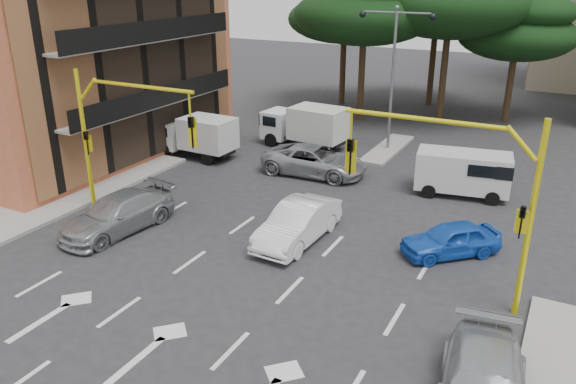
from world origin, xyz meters
name	(u,v)px	position (x,y,z in m)	size (l,w,h in m)	color
ground	(238,276)	(0.00, 0.00, 0.00)	(120.00, 120.00, 0.00)	#28282B
median_strip	(388,149)	(0.00, 16.00, 0.07)	(1.40, 6.00, 0.15)	gray
apartment_orange	(35,24)	(-17.95, 8.00, 6.85)	(15.19, 16.15, 13.70)	#BC4F3B
pine_left_near	(366,4)	(-3.94, 21.96, 7.60)	(9.15, 9.15, 10.23)	#382616
pine_left_far	(345,10)	(-6.94, 25.96, 6.91)	(8.32, 8.32, 9.30)	#382616
pine_right	(519,27)	(5.06, 25.96, 6.22)	(7.49, 7.49, 8.37)	#382616
pine_back	(439,0)	(-0.94, 28.96, 7.60)	(9.15, 9.15, 10.23)	#382616
signal_mast_right	(469,183)	(6.80, 1.99, 3.88)	(5.79, 0.37, 6.00)	yellow
signal_mast_left	(116,126)	(-6.80, 1.99, 3.88)	(5.79, 0.37, 6.00)	yellow
street_lamp_center	(394,54)	(0.00, 16.00, 5.43)	(4.16, 0.36, 7.77)	slate
car_white_hatch	(298,223)	(0.63, 3.29, 0.75)	(1.58, 4.53, 1.49)	white
car_blue_compact	(451,239)	(6.00, 4.85, 0.61)	(1.45, 3.60, 1.23)	blue
car_silver_wagon	(117,214)	(-6.07, 0.82, 0.71)	(2.00, 4.93, 1.43)	#929699
car_silver_cross_a	(314,161)	(-2.00, 10.37, 0.73)	(2.41, 5.22, 1.45)	#9D9EA4
van_white	(463,174)	(5.13, 11.00, 1.02)	(1.85, 4.10, 2.05)	silver
box_truck_a	(196,137)	(-9.00, 10.00, 1.14)	(1.95, 4.64, 2.28)	white
box_truck_b	(304,127)	(-4.50, 14.32, 1.23)	(2.10, 5.00, 2.46)	white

